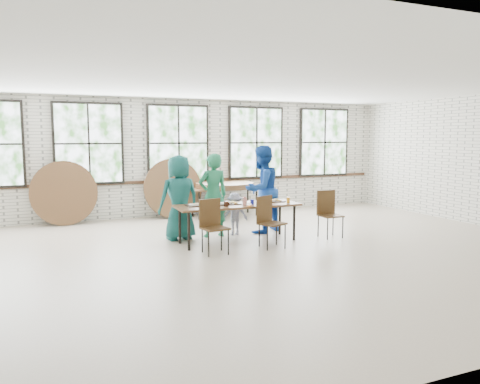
# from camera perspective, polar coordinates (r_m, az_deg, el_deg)

# --- Properties ---
(room) EXTENTS (12.00, 12.00, 12.00)m
(room) POSITION_cam_1_polar(r_m,az_deg,el_deg) (12.15, -7.52, 5.70)
(room) COLOR #BDAE96
(room) RESTS_ON ground
(dining_table) EXTENTS (2.42, 0.86, 0.74)m
(dining_table) POSITION_cam_1_polar(r_m,az_deg,el_deg) (9.04, -0.27, -1.82)
(dining_table) COLOR brown
(dining_table) RESTS_ON ground
(chair_near_left) EXTENTS (0.48, 0.47, 0.95)m
(chair_near_left) POSITION_cam_1_polar(r_m,az_deg,el_deg) (8.23, -3.39, -3.61)
(chair_near_left) COLOR #462F17
(chair_near_left) RESTS_ON ground
(chair_near_right) EXTENTS (0.55, 0.54, 0.95)m
(chair_near_right) POSITION_cam_1_polar(r_m,az_deg,el_deg) (8.66, 3.45, -3.09)
(chair_near_right) COLOR #462F17
(chair_near_right) RESTS_ON ground
(chair_spare) EXTENTS (0.44, 0.42, 0.95)m
(chair_spare) POSITION_cam_1_polar(r_m,az_deg,el_deg) (9.71, 10.70, -2.13)
(chair_spare) COLOR #462F17
(chair_spare) RESTS_ON ground
(adult_teal) EXTENTS (0.89, 0.64, 1.68)m
(adult_teal) POSITION_cam_1_polar(r_m,az_deg,el_deg) (9.31, -7.43, -0.68)
(adult_teal) COLOR #17575B
(adult_teal) RESTS_ON ground
(adult_green) EXTENTS (0.64, 0.43, 1.71)m
(adult_green) POSITION_cam_1_polar(r_m,az_deg,el_deg) (9.52, -3.30, -0.41)
(adult_green) COLOR #1F774E
(adult_green) RESTS_ON ground
(toddler) EXTENTS (0.59, 0.37, 0.88)m
(toddler) POSITION_cam_1_polar(r_m,az_deg,el_deg) (9.75, -0.67, -2.68)
(toddler) COLOR #13183D
(toddler) RESTS_ON ground
(adult_blue) EXTENTS (1.11, 1.01, 1.86)m
(adult_blue) POSITION_cam_1_polar(r_m,az_deg,el_deg) (9.93, 2.65, 0.33)
(adult_blue) COLOR #16419A
(adult_blue) RESTS_ON ground
(storage_table) EXTENTS (1.81, 0.77, 0.74)m
(storage_table) POSITION_cam_1_polar(r_m,az_deg,el_deg) (12.01, -1.90, 0.28)
(storage_table) COLOR brown
(storage_table) RESTS_ON ground
(tabletop_clutter) EXTENTS (2.03, 0.64, 0.11)m
(tabletop_clutter) POSITION_cam_1_polar(r_m,az_deg,el_deg) (9.05, 0.41, -1.33)
(tabletop_clutter) COLOR black
(tabletop_clutter) RESTS_ON dining_table
(round_tops_stacked) EXTENTS (1.50, 1.50, 0.13)m
(round_tops_stacked) POSITION_cam_1_polar(r_m,az_deg,el_deg) (12.00, -1.90, 0.85)
(round_tops_stacked) COLOR brown
(round_tops_stacked) RESTS_ON storage_table
(round_tops_leaning) EXTENTS (4.11, 0.47, 1.49)m
(round_tops_leaning) POSITION_cam_1_polar(r_m,az_deg,el_deg) (11.69, -14.29, 0.14)
(round_tops_leaning) COLOR brown
(round_tops_leaning) RESTS_ON ground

